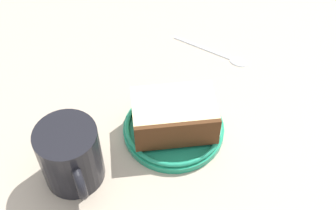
# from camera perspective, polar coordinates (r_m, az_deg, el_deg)

# --- Properties ---
(ground_plane) EXTENTS (1.32, 1.32, 0.03)m
(ground_plane) POSITION_cam_1_polar(r_m,az_deg,el_deg) (0.65, 3.31, -4.44)
(ground_plane) COLOR tan
(small_plate) EXTENTS (0.14, 0.14, 0.02)m
(small_plate) POSITION_cam_1_polar(r_m,az_deg,el_deg) (0.63, 0.72, -2.90)
(small_plate) COLOR #1E8C66
(small_plate) RESTS_ON ground_plane
(cake_slice) EXTENTS (0.13, 0.12, 0.05)m
(cake_slice) POSITION_cam_1_polar(r_m,az_deg,el_deg) (0.61, 0.77, -1.43)
(cake_slice) COLOR #472814
(cake_slice) RESTS_ON small_plate
(tea_mug) EXTENTS (0.08, 0.10, 0.09)m
(tea_mug) POSITION_cam_1_polar(r_m,az_deg,el_deg) (0.57, -12.21, -6.31)
(tea_mug) COLOR black
(tea_mug) RESTS_ON ground_plane
(teaspoon) EXTENTS (0.06, 0.13, 0.01)m
(teaspoon) POSITION_cam_1_polar(r_m,az_deg,el_deg) (0.74, 7.25, 6.21)
(teaspoon) COLOR silver
(teaspoon) RESTS_ON ground_plane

